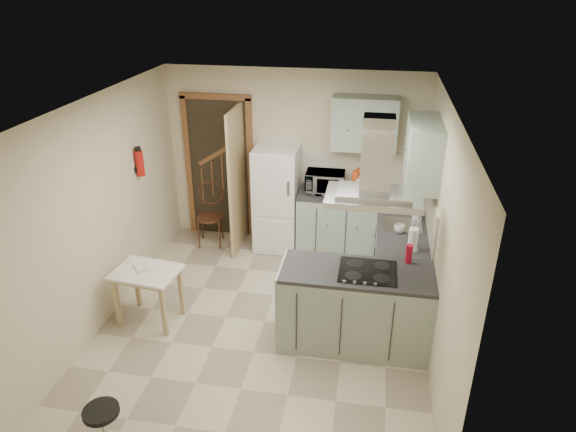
% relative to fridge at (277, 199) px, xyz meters
% --- Properties ---
extents(floor, '(4.20, 4.20, 0.00)m').
position_rel_fridge_xyz_m(floor, '(0.20, -1.80, -0.75)').
color(floor, '#C2B397').
rests_on(floor, ground).
extents(ceiling, '(4.20, 4.20, 0.00)m').
position_rel_fridge_xyz_m(ceiling, '(0.20, -1.80, 1.75)').
color(ceiling, silver).
rests_on(ceiling, back_wall).
extents(back_wall, '(3.60, 0.00, 3.60)m').
position_rel_fridge_xyz_m(back_wall, '(0.20, 0.30, 0.50)').
color(back_wall, beige).
rests_on(back_wall, floor).
extents(left_wall, '(0.00, 4.20, 4.20)m').
position_rel_fridge_xyz_m(left_wall, '(-1.60, -1.80, 0.50)').
color(left_wall, beige).
rests_on(left_wall, floor).
extents(right_wall, '(0.00, 4.20, 4.20)m').
position_rel_fridge_xyz_m(right_wall, '(2.00, -1.80, 0.50)').
color(right_wall, beige).
rests_on(right_wall, floor).
extents(doorway, '(1.10, 0.12, 2.10)m').
position_rel_fridge_xyz_m(doorway, '(-0.90, 0.27, 0.30)').
color(doorway, brown).
rests_on(doorway, floor).
extents(fridge, '(0.60, 0.60, 1.50)m').
position_rel_fridge_xyz_m(fridge, '(0.00, 0.00, 0.00)').
color(fridge, white).
rests_on(fridge, floor).
extents(counter_back, '(1.08, 0.60, 0.90)m').
position_rel_fridge_xyz_m(counter_back, '(0.86, 0.00, -0.30)').
color(counter_back, '#9EB2A0').
rests_on(counter_back, floor).
extents(counter_right, '(0.60, 1.95, 0.90)m').
position_rel_fridge_xyz_m(counter_right, '(1.70, -0.68, -0.30)').
color(counter_right, '#9EB2A0').
rests_on(counter_right, floor).
extents(splashback, '(1.68, 0.02, 0.50)m').
position_rel_fridge_xyz_m(splashback, '(1.16, 0.29, 0.40)').
color(splashback, beige).
rests_on(splashback, counter_back).
extents(wall_cabinet_back, '(0.85, 0.35, 0.70)m').
position_rel_fridge_xyz_m(wall_cabinet_back, '(1.15, 0.12, 1.10)').
color(wall_cabinet_back, '#9EB2A0').
rests_on(wall_cabinet_back, back_wall).
extents(wall_cabinet_right, '(0.35, 0.90, 0.70)m').
position_rel_fridge_xyz_m(wall_cabinet_right, '(1.82, -0.95, 1.10)').
color(wall_cabinet_right, '#9EB2A0').
rests_on(wall_cabinet_right, right_wall).
extents(peninsula, '(1.55, 0.65, 0.90)m').
position_rel_fridge_xyz_m(peninsula, '(1.22, -1.98, -0.30)').
color(peninsula, '#9EB2A0').
rests_on(peninsula, floor).
extents(hob, '(0.58, 0.50, 0.01)m').
position_rel_fridge_xyz_m(hob, '(1.32, -1.98, 0.16)').
color(hob, black).
rests_on(hob, peninsula).
extents(extractor_hood, '(0.90, 0.55, 0.10)m').
position_rel_fridge_xyz_m(extractor_hood, '(1.32, -1.98, 0.97)').
color(extractor_hood, silver).
rests_on(extractor_hood, ceiling).
extents(sink, '(0.45, 0.40, 0.01)m').
position_rel_fridge_xyz_m(sink, '(1.70, -0.85, 0.16)').
color(sink, silver).
rests_on(sink, counter_right).
extents(fire_extinguisher, '(0.10, 0.10, 0.32)m').
position_rel_fridge_xyz_m(fire_extinguisher, '(-1.54, -0.90, 0.75)').
color(fire_extinguisher, '#B2140F').
rests_on(fire_extinguisher, left_wall).
extents(drop_leaf_table, '(0.76, 0.60, 0.66)m').
position_rel_fridge_xyz_m(drop_leaf_table, '(-1.08, -1.99, -0.42)').
color(drop_leaf_table, tan).
rests_on(drop_leaf_table, floor).
extents(bentwood_chair, '(0.43, 0.43, 0.85)m').
position_rel_fridge_xyz_m(bentwood_chair, '(-0.97, -0.11, -0.33)').
color(bentwood_chair, '#472E17').
rests_on(bentwood_chair, floor).
extents(stool, '(0.37, 0.37, 0.40)m').
position_rel_fridge_xyz_m(stool, '(-0.76, -3.69, -0.55)').
color(stool, black).
rests_on(stool, floor).
extents(microwave, '(0.53, 0.36, 0.29)m').
position_rel_fridge_xyz_m(microwave, '(0.67, 0.00, 0.29)').
color(microwave, black).
rests_on(microwave, counter_back).
extents(kettle, '(0.19, 0.19, 0.24)m').
position_rel_fridge_xyz_m(kettle, '(1.14, 0.07, 0.27)').
color(kettle, white).
rests_on(kettle, counter_back).
extents(cereal_box, '(0.15, 0.22, 0.31)m').
position_rel_fridge_xyz_m(cereal_box, '(1.10, 0.11, 0.30)').
color(cereal_box, '#D54A19').
rests_on(cereal_box, counter_back).
extents(soap_bottle, '(0.11, 0.11, 0.21)m').
position_rel_fridge_xyz_m(soap_bottle, '(1.87, -0.64, 0.26)').
color(soap_bottle, '#B2B2BE').
rests_on(soap_bottle, counter_right).
extents(paper_towel, '(0.11, 0.11, 0.27)m').
position_rel_fridge_xyz_m(paper_towel, '(1.78, -1.44, 0.28)').
color(paper_towel, white).
rests_on(paper_towel, counter_right).
extents(cup, '(0.14, 0.14, 0.09)m').
position_rel_fridge_xyz_m(cup, '(1.66, -1.05, 0.20)').
color(cup, silver).
rests_on(cup, counter_right).
extents(red_bottle, '(0.08, 0.08, 0.20)m').
position_rel_fridge_xyz_m(red_bottle, '(1.73, -1.72, 0.25)').
color(red_bottle, '#B00F26').
rests_on(red_bottle, peninsula).
extents(book, '(0.24, 0.24, 0.09)m').
position_rel_fridge_xyz_m(book, '(-1.21, -1.98, -0.05)').
color(book, maroon).
rests_on(book, drop_leaf_table).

